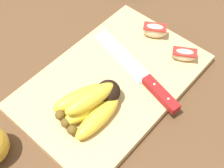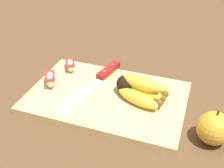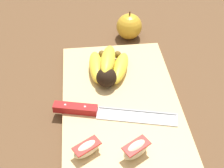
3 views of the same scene
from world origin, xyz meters
TOP-DOWN VIEW (x-y plane):
  - ground_plane at (0.00, 0.00)m, footprint 6.00×6.00m
  - cutting_board at (0.02, 0.00)m, footprint 0.42×0.27m
  - banana_bunch at (0.10, 0.02)m, footprint 0.14×0.12m
  - chefs_knife at (-0.03, 0.06)m, footprint 0.09×0.28m
  - apple_wedge_near at (-0.14, 0.09)m, footprint 0.05×0.06m
  - apple_wedge_middle at (-0.15, -0.01)m, footprint 0.05×0.06m
  - whole_apple at (0.29, -0.06)m, footprint 0.08×0.08m

SIDE VIEW (x-z plane):
  - ground_plane at x=0.00m, z-range 0.00..0.00m
  - cutting_board at x=0.02m, z-range 0.00..0.02m
  - chefs_knife at x=-0.03m, z-range 0.02..0.04m
  - apple_wedge_near at x=-0.14m, z-range 0.02..0.05m
  - whole_apple at x=0.29m, z-range -0.01..0.08m
  - apple_wedge_middle at x=-0.15m, z-range 0.02..0.06m
  - banana_bunch at x=0.10m, z-range 0.01..0.08m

